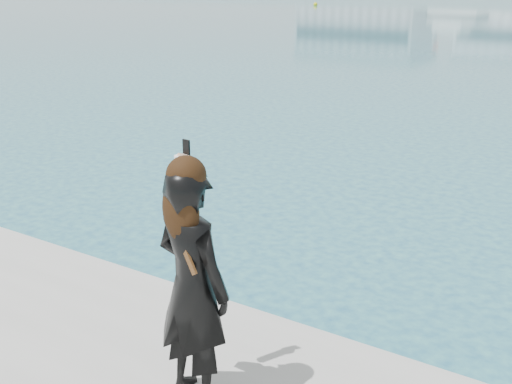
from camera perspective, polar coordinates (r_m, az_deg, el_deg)
buoy_far at (r=82.70m, az=5.30°, el=16.16°), size 0.50×0.50×0.50m
woman at (r=3.91m, az=-5.72°, el=-7.80°), size 0.61×0.46×1.62m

